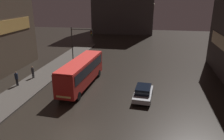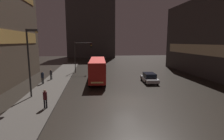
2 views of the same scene
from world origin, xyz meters
The scene contains 10 objects.
ground_plane centered at (0.00, 0.00, 0.00)m, with size 120.00×120.00×0.00m, color black.
sidewalk_left centered at (-9.00, 10.00, 0.07)m, with size 4.00×48.00×0.15m.
building_far_backdrop centered at (-3.15, 54.90, 12.13)m, with size 18.07×12.00×24.27m.
bus_near centered at (-2.49, 9.82, 2.12)m, with size 2.89×10.57×3.44m.
car_taxi centered at (5.29, 7.73, 0.75)m, with size 2.14×4.36×1.46m.
pedestrian_near centered at (-10.48, 8.25, 1.26)m, with size 0.52×0.52×1.83m.
pedestrian_mid centered at (-9.92, 11.11, 1.12)m, with size 0.49×0.49×1.64m.
pedestrian_far centered at (-7.73, -1.56, 1.17)m, with size 0.50×0.50×1.73m.
traffic_light_main centered at (-5.45, 18.01, 4.24)m, with size 3.49×0.35×6.24m.
street_lamp_sidewalk centered at (-9.89, 2.10, 5.04)m, with size 1.25×0.36×7.34m.
Camera 2 is at (-3.56, -17.43, 6.16)m, focal length 28.00 mm.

